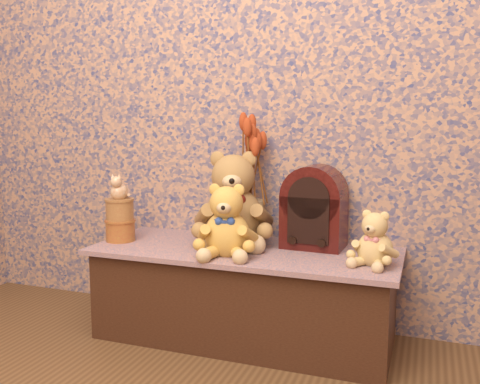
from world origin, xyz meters
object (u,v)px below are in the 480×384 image
at_px(cathedral_radio, 314,206).
at_px(ceramic_vase, 253,220).
at_px(teddy_large, 233,194).
at_px(biscuit_tin_lower, 120,230).
at_px(teddy_medium, 227,217).
at_px(cat_figurine, 119,186).
at_px(teddy_small, 376,236).

height_order(cathedral_radio, ceramic_vase, cathedral_radio).
relative_size(teddy_large, biscuit_tin_lower, 3.37).
relative_size(teddy_medium, cat_figurine, 2.62).
height_order(teddy_large, cathedral_radio, teddy_large).
xyz_separation_m(teddy_medium, biscuit_tin_lower, (-0.52, 0.06, -0.10)).
height_order(ceramic_vase, biscuit_tin_lower, ceramic_vase).
distance_m(teddy_medium, cathedral_radio, 0.38).
height_order(teddy_large, biscuit_tin_lower, teddy_large).
distance_m(biscuit_tin_lower, cat_figurine, 0.19).
bearing_deg(cathedral_radio, cat_figurine, -164.65).
height_order(teddy_medium, ceramic_vase, teddy_medium).
bearing_deg(ceramic_vase, teddy_medium, -94.57).
xyz_separation_m(teddy_medium, cat_figurine, (-0.52, 0.06, 0.09)).
relative_size(ceramic_vase, cat_figurine, 1.57).
bearing_deg(teddy_medium, ceramic_vase, 73.24).
bearing_deg(ceramic_vase, teddy_large, -136.71).
height_order(teddy_small, ceramic_vase, teddy_small).
xyz_separation_m(teddy_small, ceramic_vase, (-0.54, 0.21, -0.02)).
distance_m(teddy_small, cat_figurine, 1.09).
height_order(teddy_medium, teddy_small, teddy_medium).
xyz_separation_m(teddy_medium, teddy_small, (0.56, 0.05, -0.04)).
bearing_deg(biscuit_tin_lower, cathedral_radio, 12.29).
xyz_separation_m(teddy_small, cathedral_radio, (-0.26, 0.19, 0.06)).
xyz_separation_m(biscuit_tin_lower, cat_figurine, (0.00, 0.00, 0.19)).
height_order(teddy_medium, cat_figurine, teddy_medium).
height_order(teddy_small, cat_figurine, cat_figurine).
bearing_deg(teddy_large, cat_figurine, 178.00).
bearing_deg(teddy_large, cathedral_radio, -10.62).
height_order(teddy_medium, biscuit_tin_lower, teddy_medium).
xyz_separation_m(ceramic_vase, cat_figurine, (-0.54, -0.20, 0.15)).
xyz_separation_m(teddy_large, teddy_small, (0.60, -0.14, -0.10)).
relative_size(cathedral_radio, cat_figurine, 2.97).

